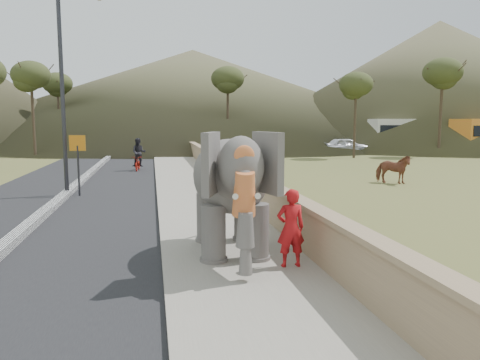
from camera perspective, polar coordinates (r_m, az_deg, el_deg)
name	(u,v)px	position (r m, az deg, el deg)	size (l,w,h in m)	color
ground	(285,350)	(6.51, 5.53, -19.93)	(160.00, 160.00, 0.00)	olive
road	(47,214)	(16.18, -22.48, -3.82)	(7.00, 120.00, 0.03)	black
median	(47,211)	(16.17, -22.50, -3.48)	(0.35, 120.00, 0.22)	black
walkway	(203,207)	(15.91, -4.56, -3.24)	(3.00, 120.00, 0.15)	#9E9687
parapet	(250,191)	(16.08, 1.28, -1.39)	(0.30, 120.00, 1.10)	tan
lamppost	(70,71)	(19.60, -20.04, 12.41)	(1.76, 0.36, 8.00)	#323237
signboard	(78,155)	(19.32, -19.16, 2.93)	(0.60, 0.08, 2.40)	#2D2D33
cow	(393,169)	(23.21, 18.12, 1.26)	(0.74, 1.62, 1.37)	brown
distant_car	(346,146)	(42.94, 12.82, 4.09)	(1.70, 4.23, 1.44)	silver
bus_white	(427,135)	(48.31, 21.84, 5.07)	(2.50, 11.00, 3.10)	white
hill_right	(437,82)	(68.96, 22.89, 10.90)	(56.00, 56.00, 16.00)	brown
hill_far	(193,95)	(75.95, -5.73, 10.29)	(80.00, 80.00, 14.00)	brown
elephant_and_man	(231,192)	(10.13, -1.08, -1.53)	(2.18, 3.60, 2.57)	slate
motorcyclist	(138,158)	(28.27, -12.29, 2.64)	(0.88, 1.71, 1.93)	maroon
trees	(224,109)	(36.13, -1.96, 8.59)	(48.69, 44.92, 8.29)	#473828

